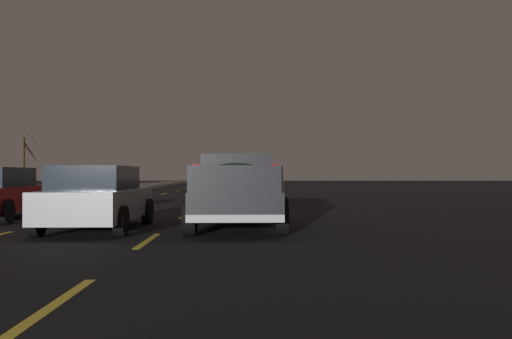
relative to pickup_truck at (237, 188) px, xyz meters
The scene contains 6 objects.
ground 15.63m from the pickup_truck, 12.96° to the left, with size 144.00×144.00×0.00m, color black.
sidewalk_shoulder 18.76m from the pickup_truck, 35.76° to the left, with size 108.00×4.00×0.12m, color slate.
lane_markings 19.15m from the pickup_truck, 20.15° to the left, with size 108.00×7.04×0.01m.
pickup_truck is the anchor object (origin of this frame).
sedan_silver 3.40m from the pickup_truck, 100.77° to the left, with size 4.40×2.03×1.54m.
bare_tree_far 31.58m from the pickup_truck, 31.86° to the left, with size 0.89×1.17×4.78m.
Camera 1 is at (-1.52, -3.73, 1.36)m, focal length 36.75 mm.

